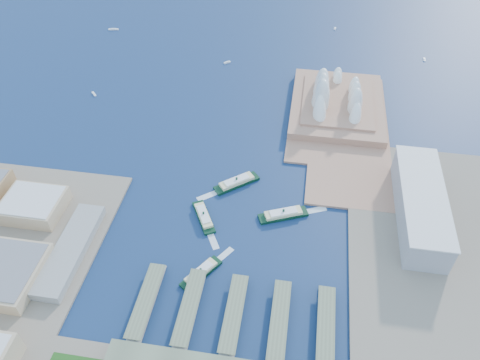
% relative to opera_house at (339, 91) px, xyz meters
% --- Properties ---
extents(ground, '(3000.00, 3000.00, 0.00)m').
position_rel_opera_house_xyz_m(ground, '(-105.00, -280.00, -32.00)').
color(ground, '#0D1D3F').
rests_on(ground, ground).
extents(peninsula, '(135.00, 220.00, 3.00)m').
position_rel_opera_house_xyz_m(peninsula, '(2.50, -20.00, -30.50)').
color(peninsula, '#A5745A').
rests_on(peninsula, ground).
extents(opera_house, '(134.00, 180.00, 58.00)m').
position_rel_opera_house_xyz_m(opera_house, '(0.00, 0.00, 0.00)').
color(opera_house, white).
rests_on(opera_house, peninsula).
extents(toaster_building, '(45.00, 155.00, 35.00)m').
position_rel_opera_house_xyz_m(toaster_building, '(90.00, -200.00, -11.50)').
color(toaster_building, gray).
rests_on(toaster_building, east_land).
extents(ferry_wharves, '(184.00, 90.00, 9.30)m').
position_rel_opera_house_xyz_m(ferry_wharves, '(-91.00, -355.00, -27.35)').
color(ferry_wharves, '#5E684F').
rests_on(ferry_wharves, ground).
extents(ferry_a, '(35.87, 50.72, 9.61)m').
position_rel_opera_house_xyz_m(ferry_a, '(-145.24, -238.29, -27.20)').
color(ferry_a, black).
rests_on(ferry_a, ground).
extents(ferry_b, '(53.41, 47.26, 10.79)m').
position_rel_opera_house_xyz_m(ferry_b, '(-117.65, -178.05, -26.61)').
color(ferry_b, black).
rests_on(ferry_b, ground).
extents(ferry_c, '(37.45, 47.50, 9.23)m').
position_rel_opera_house_xyz_m(ferry_c, '(-131.63, -313.09, -27.38)').
color(ferry_c, black).
rests_on(ferry_c, ground).
extents(ferry_d, '(57.16, 35.18, 10.60)m').
position_rel_opera_house_xyz_m(ferry_d, '(-57.46, -221.30, -26.70)').
color(ferry_d, black).
rests_on(ferry_d, ground).
extents(boat_a, '(10.94, 11.86, 2.49)m').
position_rel_opera_house_xyz_m(boat_a, '(-363.64, -17.61, -30.75)').
color(boat_a, white).
rests_on(boat_a, ground).
extents(boat_b, '(11.25, 10.48, 3.08)m').
position_rel_opera_house_xyz_m(boat_b, '(-180.80, 107.87, -30.46)').
color(boat_b, white).
rests_on(boat_b, ground).
extents(boat_c, '(3.87, 11.11, 2.46)m').
position_rel_opera_house_xyz_m(boat_c, '(144.93, 170.23, -30.77)').
color(boat_c, white).
rests_on(boat_c, ground).
extents(boat_d, '(18.61, 7.20, 3.07)m').
position_rel_opera_house_xyz_m(boat_d, '(-411.15, 195.17, -30.46)').
color(boat_d, white).
rests_on(boat_d, ground).
extents(boat_e, '(4.71, 10.79, 2.56)m').
position_rel_opera_house_xyz_m(boat_e, '(-5.07, 263.76, -30.72)').
color(boat_e, white).
rests_on(boat_e, ground).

